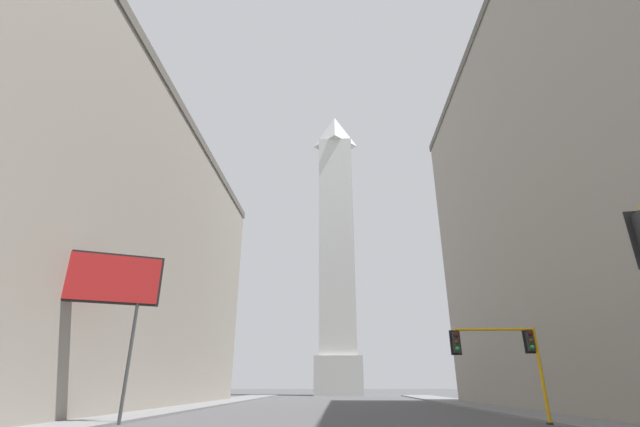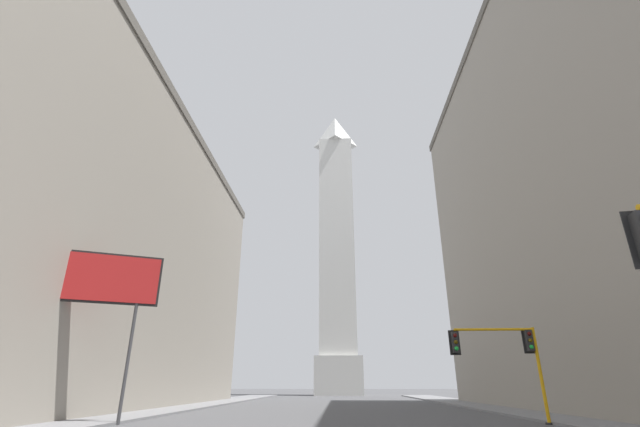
# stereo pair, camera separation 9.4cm
# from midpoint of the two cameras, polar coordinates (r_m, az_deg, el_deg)

# --- Properties ---
(sidewalk_left) EXTENTS (5.00, 101.29, 0.15)m
(sidewalk_left) POSITION_cam_midpoint_polar(r_m,az_deg,el_deg) (34.72, -22.79, -23.32)
(sidewalk_left) COLOR slate
(sidewalk_left) RESTS_ON ground_plane
(sidewalk_right) EXTENTS (5.00, 101.29, 0.15)m
(sidewalk_right) POSITION_cam_midpoint_polar(r_m,az_deg,el_deg) (34.49, 27.35, -22.67)
(sidewalk_right) COLOR slate
(sidewalk_right) RESTS_ON ground_plane
(obelisk) EXTENTS (8.89, 8.89, 60.67)m
(obelisk) POSITION_cam_midpoint_polar(r_m,az_deg,el_deg) (89.92, 2.28, -4.44)
(obelisk) COLOR silver
(obelisk) RESTS_ON ground_plane
(traffic_light_mid_right) EXTENTS (4.77, 0.51, 4.82)m
(traffic_light_mid_right) POSITION_cam_midpoint_polar(r_m,az_deg,el_deg) (26.32, 23.63, -16.29)
(traffic_light_mid_right) COLOR orange
(traffic_light_mid_right) RESTS_ON ground_plane
(billboard_sign) EXTENTS (6.19, 2.86, 8.82)m
(billboard_sign) POSITION_cam_midpoint_polar(r_m,az_deg,el_deg) (26.77, -27.67, -8.07)
(billboard_sign) COLOR #3F3F42
(billboard_sign) RESTS_ON ground_plane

